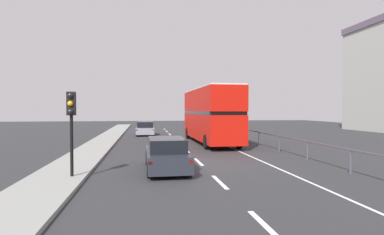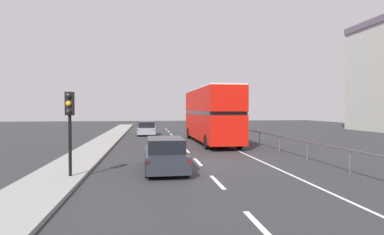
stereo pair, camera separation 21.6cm
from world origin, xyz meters
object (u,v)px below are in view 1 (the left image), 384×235
at_px(double_decker_bus_red, 210,114).
at_px(sedan_car_ahead, 145,129).
at_px(traffic_signal_pole, 71,113).
at_px(hatchback_car_near, 166,155).

xyz_separation_m(double_decker_bus_red, sedan_car_ahead, (-5.11, 8.49, -1.67)).
bearing_deg(traffic_signal_pole, sedan_car_ahead, 82.08).
bearing_deg(sedan_car_ahead, traffic_signal_pole, -96.74).
relative_size(double_decker_bus_red, sedan_car_ahead, 2.70).
bearing_deg(hatchback_car_near, traffic_signal_pole, -159.81).
relative_size(traffic_signal_pole, sedan_car_ahead, 0.78).
relative_size(hatchback_car_near, traffic_signal_pole, 1.41).
relative_size(double_decker_bus_red, hatchback_car_near, 2.45).
relative_size(double_decker_bus_red, traffic_signal_pole, 3.44).
distance_m(traffic_signal_pole, sedan_car_ahead, 21.12).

